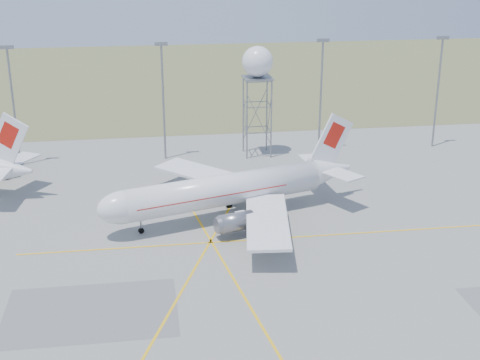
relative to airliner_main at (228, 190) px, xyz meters
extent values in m
cube|color=#616F3D|center=(2.46, 102.01, -4.03)|extent=(400.00, 120.00, 0.03)
cylinder|color=gray|center=(-32.54, 28.01, 5.96)|extent=(0.36, 0.36, 20.00)
cube|color=gray|center=(-32.54, 28.01, 16.16)|extent=(2.20, 0.50, 0.60)
cylinder|color=gray|center=(-7.54, 28.01, 5.96)|extent=(0.36, 0.36, 20.00)
cube|color=gray|center=(-7.54, 28.01, 16.16)|extent=(2.20, 0.50, 0.60)
cylinder|color=gray|center=(20.46, 28.01, 5.96)|extent=(0.36, 0.36, 20.00)
cube|color=gray|center=(20.46, 28.01, 16.16)|extent=(2.20, 0.50, 0.60)
cylinder|color=gray|center=(42.46, 28.01, 5.96)|extent=(0.36, 0.36, 20.00)
cube|color=gray|center=(42.46, 28.01, 16.16)|extent=(2.20, 0.50, 0.60)
cylinder|color=white|center=(-0.64, -0.20, 0.11)|extent=(28.45, 12.61, 4.37)
ellipsoid|color=white|center=(-14.21, -4.41, 0.11)|extent=(7.98, 6.25, 4.37)
cube|color=black|center=(-15.46, -4.80, 0.77)|extent=(2.30, 2.79, 1.07)
cone|color=white|center=(16.07, 4.99, 0.44)|extent=(7.56, 6.12, 4.37)
cube|color=white|center=(16.07, 4.99, 5.03)|extent=(6.79, 2.39, 8.23)
cube|color=red|center=(16.28, 5.06, 5.80)|extent=(3.71, 1.47, 4.22)
cube|color=white|center=(14.51, 8.17, 0.99)|extent=(5.13, 6.78, 0.20)
cube|color=white|center=(16.59, 1.49, 0.99)|extent=(5.13, 6.78, 0.20)
cube|color=white|center=(-1.99, 9.69, -0.98)|extent=(15.81, 16.34, 0.39)
cube|color=white|center=(3.85, -9.11, -0.98)|extent=(7.85, 18.09, 0.39)
cylinder|color=slate|center=(-3.56, 5.54, -1.96)|extent=(5.13, 3.76, 2.52)
cylinder|color=slate|center=(0.20, -6.58, -1.96)|extent=(5.13, 3.76, 2.52)
cube|color=red|center=(-2.72, -0.85, 0.22)|extent=(22.20, 10.70, 0.13)
cylinder|color=black|center=(-12.12, -3.76, -3.55)|extent=(0.96, 0.96, 0.98)
cube|color=black|center=(1.45, 0.45, -3.55)|extent=(2.99, 6.59, 0.98)
cylinder|color=gray|center=(1.45, 0.45, -3.06)|extent=(0.33, 0.33, 1.97)
cone|color=white|center=(-30.86, 11.87, 0.48)|extent=(7.69, 6.33, 4.41)
cube|color=white|center=(-30.86, 11.87, 5.10)|extent=(6.78, 2.63, 8.29)
cube|color=red|center=(-30.66, 11.80, 5.88)|extent=(3.71, 1.60, 4.25)
cube|color=white|center=(-30.23, 15.38, 1.03)|extent=(5.32, 6.88, 0.20)
cylinder|color=gray|center=(6.76, 25.73, 2.96)|extent=(0.26, 0.26, 14.01)
cylinder|color=gray|center=(11.07, 25.73, 2.96)|extent=(0.26, 0.26, 14.01)
cylinder|color=gray|center=(11.07, 30.04, 2.96)|extent=(0.26, 0.26, 14.01)
cylinder|color=gray|center=(6.76, 30.04, 2.96)|extent=(0.26, 0.26, 14.01)
cube|color=gray|center=(8.91, 27.89, 9.96)|extent=(4.91, 4.91, 0.27)
sphere|color=white|center=(8.91, 27.89, 12.77)|extent=(5.39, 5.39, 5.39)
cube|color=gold|center=(-34.13, 22.09, -1.02)|extent=(3.34, 3.59, 1.46)
cube|color=black|center=(-33.44, 22.34, -0.91)|extent=(1.01, 2.59, 1.04)
camera|label=1|loc=(-11.04, -85.72, 32.90)|focal=50.00mm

